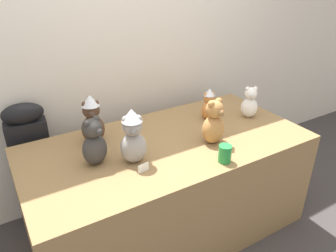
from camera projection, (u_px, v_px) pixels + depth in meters
ground_plane at (186, 248)px, 2.35m from camera, size 10.00×10.00×0.00m
wall_back at (120, 40)px, 2.50m from camera, size 7.00×0.08×2.60m
display_table at (168, 187)px, 2.37m from camera, size 1.92×0.95×0.76m
instrument_case at (34, 164)px, 2.41m from camera, size 0.29×0.15×0.99m
teddy_bear_cocoa at (92, 120)px, 2.12m from camera, size 0.18×0.16×0.34m
teddy_bear_caramel at (214, 123)px, 2.13m from camera, size 0.18×0.16×0.31m
teddy_bear_snow at (250, 103)px, 2.50m from camera, size 0.16×0.16×0.25m
teddy_bear_ash at (133, 137)px, 1.91m from camera, size 0.19×0.18×0.35m
teddy_bear_ginger at (209, 104)px, 2.46m from camera, size 0.13×0.12×0.25m
teddy_bear_charcoal at (94, 143)px, 1.90m from camera, size 0.20×0.18×0.30m
party_cup_green at (225, 154)px, 1.96m from camera, size 0.08×0.08×0.11m
name_card_front_left at (225, 147)px, 2.08m from camera, size 0.07×0.01×0.05m
name_card_front_middle at (144, 168)px, 1.88m from camera, size 0.07×0.02×0.05m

